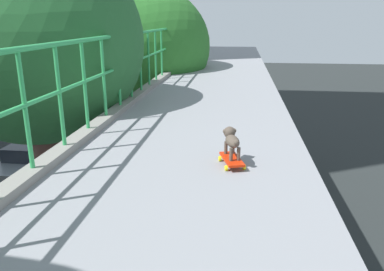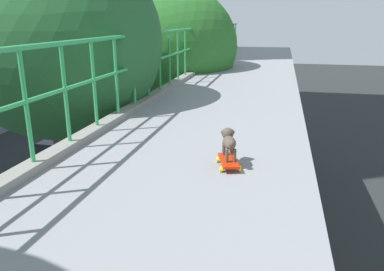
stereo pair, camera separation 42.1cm
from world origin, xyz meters
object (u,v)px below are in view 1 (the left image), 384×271
(car_grey_sixth, at_px, (28,161))
(city_bus, at_px, (103,89))
(small_dog, at_px, (232,139))
(toy_skateboard, at_px, (232,160))
(car_white_seventh, at_px, (124,142))
(car_red_taxi_fifth, at_px, (58,206))

(car_grey_sixth, xyz_separation_m, city_bus, (-0.41, 11.17, 1.32))
(small_dog, bearing_deg, car_grey_sixth, 129.71)
(city_bus, bearing_deg, toy_skateboard, -66.60)
(car_white_seventh, bearing_deg, toy_skateboard, -68.24)
(car_grey_sixth, bearing_deg, small_dog, -50.29)
(car_white_seventh, xyz_separation_m, small_dog, (5.80, -14.49, 4.95))
(small_dog, bearing_deg, toy_skateboard, -82.05)
(toy_skateboard, relative_size, small_dog, 1.19)
(car_grey_sixth, xyz_separation_m, small_dog, (9.28, -11.17, 4.96))
(car_grey_sixth, xyz_separation_m, car_white_seventh, (3.48, 3.31, 0.01))
(city_bus, bearing_deg, small_dog, -66.56)
(car_red_taxi_fifth, bearing_deg, city_bus, 103.97)
(car_red_taxi_fifth, xyz_separation_m, car_white_seventh, (0.14, 7.20, 0.01))
(toy_skateboard, bearing_deg, car_grey_sixth, 129.57)
(car_white_seventh, xyz_separation_m, city_bus, (-3.89, 7.86, 1.31))
(car_grey_sixth, distance_m, city_bus, 11.26)
(city_bus, distance_m, toy_skateboard, 24.66)
(car_red_taxi_fifth, xyz_separation_m, car_grey_sixth, (-3.34, 3.89, 0.00))
(car_red_taxi_fifth, height_order, toy_skateboard, toy_skateboard)
(car_red_taxi_fifth, bearing_deg, toy_skateboard, -51.00)
(city_bus, relative_size, small_dog, 30.08)
(city_bus, height_order, small_dog, small_dog)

